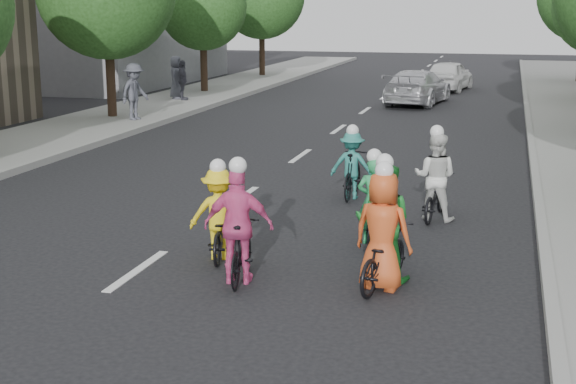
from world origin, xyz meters
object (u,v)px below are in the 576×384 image
at_px(cyclist_6, 435,186).
at_px(spectator_0, 134,92).
at_px(cyclist_1, 383,244).
at_px(spectator_2, 176,77).
at_px(cyclist_3, 352,170).
at_px(spectator_1, 183,80).
at_px(follow_car_lead, 417,87).
at_px(cyclist_5, 383,232).
at_px(cyclist_2, 220,222).
at_px(cyclist_4, 374,208).
at_px(follow_car_trail, 449,75).
at_px(cyclist_0, 240,236).

relative_size(cyclist_6, spectator_0, 0.94).
relative_size(cyclist_1, spectator_2, 1.05).
distance_m(cyclist_3, spectator_1, 17.71).
relative_size(cyclist_6, follow_car_lead, 0.37).
distance_m(cyclist_3, spectator_2, 18.28).
bearing_deg(cyclist_5, cyclist_2, -5.57).
xyz_separation_m(cyclist_2, spectator_2, (-9.15, 19.66, 0.45)).
distance_m(follow_car_lead, spectator_1, 9.69).
xyz_separation_m(cyclist_3, cyclist_4, (0.98, -3.13, -0.01)).
bearing_deg(cyclist_5, cyclist_4, -74.82).
bearing_deg(cyclist_3, follow_car_trail, -90.36).
bearing_deg(follow_car_lead, cyclist_6, 105.06).
xyz_separation_m(cyclist_1, spectator_0, (-10.72, 14.10, 0.46)).
relative_size(spectator_0, spectator_1, 1.18).
height_order(cyclist_0, spectator_2, spectator_2).
distance_m(cyclist_3, cyclist_5, 5.17).
bearing_deg(cyclist_3, spectator_2, -54.98).
xyz_separation_m(cyclist_4, follow_car_trail, (-0.71, 26.11, 0.12)).
height_order(cyclist_3, spectator_2, spectator_2).
height_order(follow_car_lead, spectator_2, spectator_2).
relative_size(cyclist_2, follow_car_lead, 0.34).
bearing_deg(cyclist_2, spectator_1, -77.30).
distance_m(cyclist_0, spectator_2, 22.91).
xyz_separation_m(cyclist_1, follow_car_lead, (-2.03, 22.40, 0.06)).
bearing_deg(cyclist_5, follow_car_trail, -85.97).
relative_size(follow_car_lead, follow_car_trail, 1.15).
xyz_separation_m(cyclist_5, follow_car_lead, (-1.98, 22.01, -0.01)).
height_order(cyclist_2, follow_car_lead, cyclist_2).
distance_m(cyclist_0, cyclist_1, 2.07).
relative_size(cyclist_0, cyclist_2, 1.12).
bearing_deg(cyclist_6, cyclist_1, 91.76).
xyz_separation_m(cyclist_0, spectator_0, (-8.68, 14.40, 0.42)).
distance_m(follow_car_trail, spectator_1, 13.18).
bearing_deg(cyclist_2, cyclist_4, -157.76).
relative_size(cyclist_3, spectator_2, 0.92).
bearing_deg(cyclist_0, cyclist_3, -103.93).
bearing_deg(cyclist_6, follow_car_trail, -79.39).
relative_size(cyclist_1, cyclist_5, 0.98).
relative_size(cyclist_0, spectator_2, 1.05).
xyz_separation_m(cyclist_4, spectator_0, (-10.23, 11.87, 0.51)).
bearing_deg(cyclist_6, cyclist_5, 90.38).
xyz_separation_m(follow_car_trail, spectator_1, (-10.21, -8.33, 0.25)).
bearing_deg(cyclist_0, cyclist_5, -169.03).
height_order(cyclist_1, follow_car_trail, cyclist_1).
relative_size(cyclist_0, cyclist_1, 1.01).
xyz_separation_m(cyclist_6, spectator_1, (-11.79, 15.95, 0.32)).
relative_size(cyclist_5, cyclist_6, 1.05).
distance_m(cyclist_5, spectator_2, 23.24).
distance_m(cyclist_5, spectator_0, 17.38).
height_order(cyclist_0, cyclist_6, cyclist_0).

